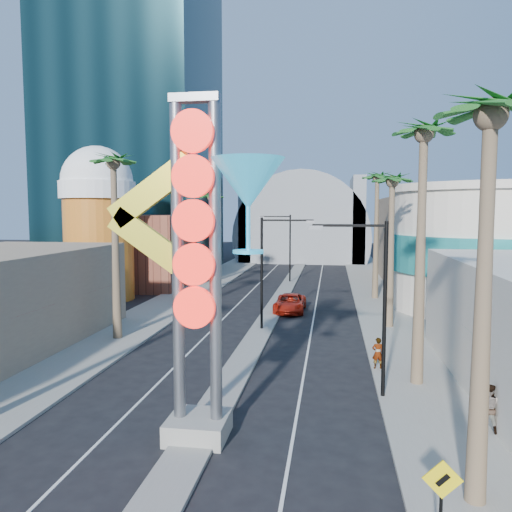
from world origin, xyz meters
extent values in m
plane|color=black|center=(0.00, 0.00, 0.00)|extent=(240.00, 240.00, 0.00)
cube|color=gray|center=(-9.50, 35.00, 0.07)|extent=(5.00, 100.00, 0.15)
cube|color=gray|center=(9.50, 35.00, 0.07)|extent=(5.00, 100.00, 0.15)
cube|color=gray|center=(0.00, 38.00, 0.07)|extent=(1.60, 84.00, 0.15)
cube|color=black|center=(-22.00, 52.00, 25.00)|extent=(20.00, 20.00, 50.00)
cube|color=brown|center=(-16.00, 38.00, 4.00)|extent=(10.00, 10.00, 8.00)
cube|color=#94795F|center=(16.00, 48.00, 5.00)|extent=(10.00, 20.00, 10.00)
cylinder|color=#AD7117|center=(-17.00, 30.00, 5.00)|extent=(6.40, 6.40, 10.00)
cylinder|color=white|center=(-17.00, 30.00, 10.40)|extent=(7.00, 7.00, 1.60)
sphere|color=white|center=(-17.00, 30.00, 11.20)|extent=(6.60, 6.60, 6.60)
cylinder|color=beige|center=(18.00, 30.00, 5.00)|extent=(16.00, 16.00, 10.00)
cylinder|color=teal|center=(18.00, 30.00, 5.00)|extent=(16.60, 16.60, 3.00)
cylinder|color=beige|center=(18.00, 30.00, 10.30)|extent=(16.60, 16.60, 0.60)
cylinder|color=slate|center=(0.00, 72.00, 4.00)|extent=(22.00, 16.00, 22.00)
cube|color=slate|center=(-9.00, 72.00, 7.00)|extent=(2.00, 16.00, 14.00)
cube|color=slate|center=(9.00, 72.00, 7.00)|extent=(2.00, 16.00, 14.00)
cube|color=gray|center=(0.00, 3.00, 0.40)|extent=(2.20, 2.20, 0.80)
cylinder|color=slate|center=(-0.70, 3.00, 6.50)|extent=(0.44, 0.44, 12.00)
cylinder|color=slate|center=(0.70, 3.00, 6.50)|extent=(0.44, 0.44, 12.00)
cube|color=slate|center=(0.00, 3.00, 12.40)|extent=(1.80, 0.50, 0.30)
cylinder|color=red|center=(0.00, 2.65, 11.20)|extent=(1.50, 0.25, 1.50)
cylinder|color=red|center=(0.00, 2.65, 9.65)|extent=(1.50, 0.25, 1.50)
cylinder|color=red|center=(0.00, 2.65, 8.10)|extent=(1.50, 0.25, 1.50)
cylinder|color=red|center=(0.00, 2.65, 6.55)|extent=(1.50, 0.25, 1.50)
cylinder|color=red|center=(0.00, 2.65, 5.00)|extent=(1.50, 0.25, 1.50)
cube|color=yellow|center=(-1.60, 3.00, 9.20)|extent=(3.47, 0.25, 2.80)
cube|color=yellow|center=(-1.60, 3.00, 7.20)|extent=(3.47, 0.25, 2.80)
cone|color=#239BC9|center=(1.90, 3.00, 9.40)|extent=(2.60, 2.60, 1.80)
cylinder|color=#239BC9|center=(1.90, 3.00, 7.80)|extent=(0.16, 0.16, 1.60)
cylinder|color=#239BC9|center=(1.90, 3.00, 7.00)|extent=(1.10, 1.10, 0.12)
cube|color=yellow|center=(7.40, -3.06, 2.35)|extent=(0.92, 0.04, 0.92)
cylinder|color=black|center=(0.00, 20.00, 4.00)|extent=(0.18, 0.18, 8.00)
cube|color=black|center=(1.80, 20.00, 7.80)|extent=(3.60, 0.12, 0.12)
cube|color=slate|center=(3.40, 20.00, 7.70)|extent=(0.60, 0.25, 0.18)
cylinder|color=black|center=(0.00, 44.00, 4.00)|extent=(0.18, 0.18, 8.00)
cube|color=black|center=(-1.80, 44.00, 7.80)|extent=(3.60, 0.12, 0.12)
cube|color=slate|center=(-3.40, 44.00, 7.70)|extent=(0.60, 0.25, 0.18)
cylinder|color=black|center=(7.20, 8.00, 4.00)|extent=(0.18, 0.18, 8.00)
cube|color=black|center=(5.58, 8.00, 7.80)|extent=(3.24, 0.12, 0.12)
cube|color=slate|center=(4.14, 8.00, 7.70)|extent=(0.60, 0.25, 0.18)
cylinder|color=brown|center=(-9.00, 16.00, 5.75)|extent=(0.40, 0.40, 11.50)
sphere|color=#184A1B|center=(-9.00, 16.00, 11.50)|extent=(2.40, 2.40, 2.40)
cylinder|color=brown|center=(-9.00, 30.00, 5.00)|extent=(0.40, 0.40, 10.00)
sphere|color=#184A1B|center=(-9.00, 30.00, 10.00)|extent=(2.40, 2.40, 2.40)
cylinder|color=brown|center=(-9.00, 42.00, 5.00)|extent=(0.40, 0.40, 10.00)
sphere|color=#184A1B|center=(-9.00, 42.00, 10.00)|extent=(2.40, 2.40, 2.40)
cylinder|color=brown|center=(9.00, 0.00, 5.50)|extent=(0.40, 0.40, 11.00)
sphere|color=#184A1B|center=(9.00, 0.00, 11.00)|extent=(2.40, 2.40, 2.40)
cylinder|color=brown|center=(9.00, 10.00, 6.00)|extent=(0.40, 0.40, 12.00)
sphere|color=#184A1B|center=(9.00, 10.00, 12.00)|extent=(2.40, 2.40, 2.40)
cylinder|color=brown|center=(9.00, 22.00, 5.25)|extent=(0.40, 0.40, 10.50)
sphere|color=#184A1B|center=(9.00, 22.00, 10.50)|extent=(2.40, 2.40, 2.40)
cylinder|color=brown|center=(9.00, 34.00, 5.75)|extent=(0.40, 0.40, 11.50)
sphere|color=#184A1B|center=(9.00, 34.00, 11.50)|extent=(2.40, 2.40, 2.40)
imported|color=#B51D0D|center=(1.44, 26.79, 0.74)|extent=(2.51, 5.35, 1.48)
imported|color=gray|center=(7.32, 11.97, 0.98)|extent=(0.65, 0.47, 1.66)
imported|color=gray|center=(10.75, 4.88, 1.06)|extent=(1.08, 0.98, 1.83)
camera|label=1|loc=(4.83, -14.41, 8.44)|focal=35.00mm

